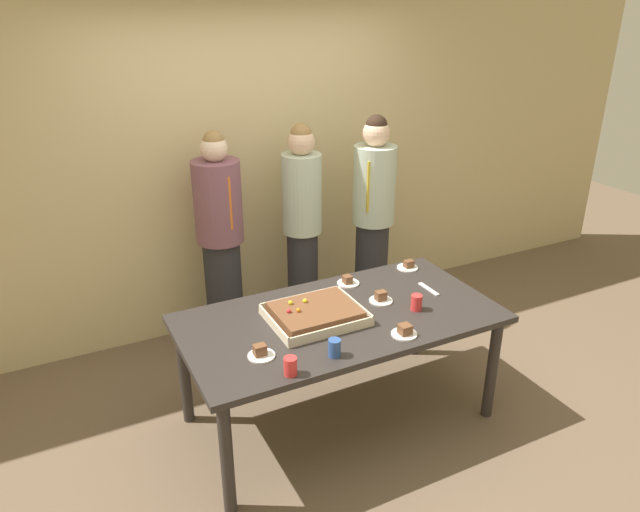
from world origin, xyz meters
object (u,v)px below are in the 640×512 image
drink_cup_nearest (334,348)px  person_green_shirt_behind (302,226)px  plated_slice_near_left (261,353)px  plated_slice_far_left (408,266)px  sheet_cake (315,314)px  person_serving_front (221,241)px  party_table (340,327)px  person_striped_tie_right (373,219)px  plated_slice_far_right (404,332)px  cake_server_utensil (429,289)px  plated_slice_near_right (348,282)px  drink_cup_middle (417,302)px  plated_slice_center_front (381,298)px  drink_cup_far_end (290,366)px

drink_cup_nearest → person_green_shirt_behind: bearing=70.9°
plated_slice_near_left → plated_slice_far_left: (1.35, 0.58, -0.00)m
sheet_cake → person_serving_front: person_serving_front is taller
party_table → plated_slice_near_left: bearing=-161.6°
party_table → person_green_shirt_behind: (0.30, 1.17, 0.21)m
drink_cup_nearest → person_striped_tie_right: 1.79m
sheet_cake → person_striped_tie_right: person_striped_tie_right is taller
party_table → sheet_cake: 0.20m
plated_slice_far_right → cake_server_utensil: plated_slice_far_right is taller
plated_slice_near_left → person_serving_front: person_serving_front is taller
party_table → plated_slice_near_right: (0.25, 0.36, 0.10)m
party_table → plated_slice_far_right: (0.22, -0.36, 0.10)m
sheet_cake → person_serving_front: bearing=99.6°
party_table → plated_slice_near_right: 0.45m
plated_slice_far_left → drink_cup_middle: drink_cup_middle is taller
person_green_shirt_behind → person_striped_tie_right: (0.56, -0.13, 0.01)m
party_table → plated_slice_near_right: bearing=54.7°
plated_slice_center_front → drink_cup_far_end: 0.96m
party_table → sheet_cake: sheet_cake is taller
drink_cup_middle → person_serving_front: person_serving_front is taller
plated_slice_far_left → person_striped_tie_right: (0.10, 0.66, 0.13)m
cake_server_utensil → person_striped_tie_right: bearing=80.3°
plated_slice_near_left → plated_slice_center_front: 0.95m
plated_slice_near_left → drink_cup_middle: 1.05m
plated_slice_far_right → drink_cup_middle: bearing=42.8°
plated_slice_far_left → plated_slice_near_left: bearing=-156.8°
drink_cup_nearest → cake_server_utensil: (0.93, 0.41, -0.05)m
plated_slice_near_left → person_green_shirt_behind: (0.89, 1.37, 0.11)m
plated_slice_near_right → plated_slice_center_front: 0.32m
plated_slice_near_left → person_green_shirt_behind: size_ratio=0.09×
drink_cup_far_end → person_green_shirt_behind: size_ratio=0.06×
sheet_cake → drink_cup_nearest: sheet_cake is taller
plated_slice_far_left → cake_server_utensil: plated_slice_far_left is taller
plated_slice_near_right → plated_slice_near_left: bearing=-146.8°
drink_cup_far_end → cake_server_utensil: 1.30m
person_striped_tie_right → person_green_shirt_behind: bearing=-58.2°
drink_cup_far_end → plated_slice_near_left: bearing=108.5°
plated_slice_center_front → person_serving_front: person_serving_front is taller
party_table → cake_server_utensil: size_ratio=9.67×
drink_cup_middle → person_serving_front: 1.58m
drink_cup_far_end → party_table: bearing=39.2°
drink_cup_middle → cake_server_utensil: bearing=38.8°
party_table → drink_cup_middle: 0.50m
plated_slice_near_right → person_green_shirt_behind: 0.83m
plated_slice_far_right → person_striped_tie_right: bearing=65.5°
party_table → person_serving_front: bearing=106.3°
plated_slice_far_right → plated_slice_near_right: bearing=87.5°
cake_server_utensil → person_striped_tie_right: person_striped_tie_right is taller
drink_cup_far_end → plated_slice_near_right: bearing=45.3°
plated_slice_far_right → drink_cup_far_end: 0.74m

